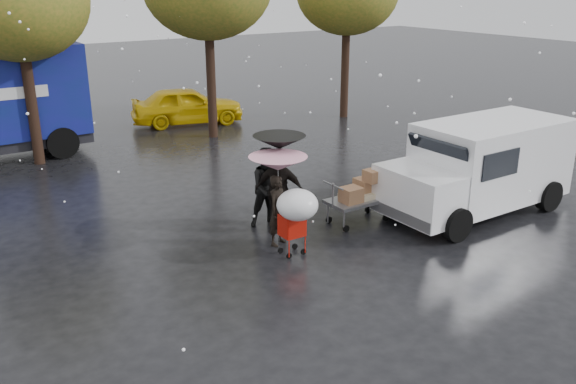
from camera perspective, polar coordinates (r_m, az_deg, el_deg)
ground at (r=12.92m, az=3.48°, el=-5.47°), size 90.00×90.00×0.00m
person_pink at (r=12.91m, az=-0.91°, el=-1.73°), size 0.66×0.57×1.54m
person_middle at (r=13.85m, az=-1.80°, el=0.45°), size 1.03×0.88×1.85m
person_black at (r=13.56m, az=-0.80°, el=0.10°), size 1.12×1.09×1.89m
umbrella_pink at (r=12.57m, az=-0.94°, el=2.69°), size 1.23×1.23×1.96m
umbrella_black at (r=13.23m, az=-0.82°, el=4.66°), size 1.16×1.16×2.21m
vendor_cart at (r=14.23m, az=6.88°, el=-0.02°), size 1.52×0.80×1.27m
shopping_cart at (r=12.21m, az=0.80°, el=-1.54°), size 0.84×0.84×1.46m
white_van at (r=15.36m, az=17.58°, el=2.37°), size 4.91×2.18×2.20m
box_ground_near at (r=14.49m, az=13.32°, el=-2.07°), size 0.66×0.58×0.50m
box_ground_far at (r=15.45m, az=10.63°, el=-0.80°), size 0.50×0.42×0.35m
yellow_taxi at (r=24.20m, az=-9.40°, el=7.99°), size 4.56×2.77×1.45m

